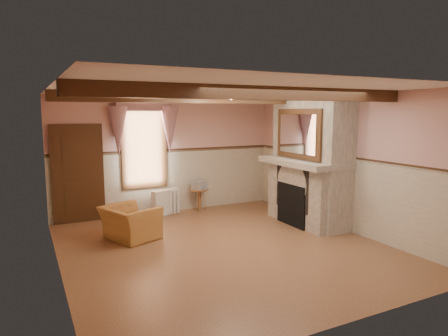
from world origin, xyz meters
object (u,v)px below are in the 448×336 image
armchair (130,223)px  side_table (199,200)px  mantel_clock (284,152)px  bowl (300,157)px  oil_lamp (286,150)px  radiator (165,202)px

armchair → side_table: bearing=-75.9°
mantel_clock → armchair: bearing=-177.9°
bowl → mantel_clock: size_ratio=1.51×
side_table → oil_lamp: oil_lamp is taller
radiator → side_table: bearing=-19.8°
side_table → mantel_clock: 2.40m
side_table → mantel_clock: size_ratio=2.29×
oil_lamp → radiator: bearing=149.9°
side_table → armchair: bearing=-144.7°
bowl → oil_lamp: size_ratio=1.29×
radiator → oil_lamp: 3.09m
mantel_clock → oil_lamp: 0.09m
armchair → oil_lamp: size_ratio=3.52×
armchair → bowl: size_ratio=2.72×
side_table → oil_lamp: (1.56, -1.41, 1.29)m
side_table → mantel_clock: (1.56, -1.34, 1.25)m
oil_lamp → side_table: bearing=137.8°
bowl → mantel_clock: mantel_clock is taller
armchair → mantel_clock: (3.64, 0.14, 1.20)m
radiator → bowl: 3.33m
radiator → oil_lamp: (2.44, -1.41, 1.26)m
mantel_clock → oil_lamp: size_ratio=0.86×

